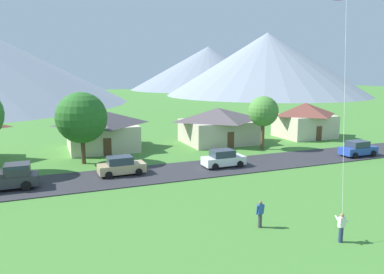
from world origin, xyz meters
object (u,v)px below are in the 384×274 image
Objects in this scene: house_rightmost at (218,125)px; tree_left_of_center at (82,118)px; house_right_center at (305,119)px; watcher_person at (260,214)px; tree_center at (263,112)px; house_left_center at (102,129)px; pickup_truck_charcoal_west_side at (5,177)px; parked_car_tan_mid_east at (121,166)px; parked_car_white_mid_west at (223,159)px; parked_car_blue_west_end at (358,149)px.

tree_left_of_center is at bearing -163.83° from house_rightmost.
watcher_person is (-23.12, -24.86, -1.70)m from house_right_center.
tree_center is at bearing -1.93° from tree_left_of_center.
house_rightmost is 5.59× the size of watcher_person.
house_left_center is 28.59m from house_right_center.
house_right_center is 4.65× the size of watcher_person.
house_left_center reaches higher than watcher_person.
house_left_center is at bearing 66.74° from tree_left_of_center.
tree_center is 28.54m from pickup_truck_charcoal_west_side.
parked_car_tan_mid_east is at bearing 110.81° from watcher_person.
house_right_center is (28.50, -2.23, 0.10)m from house_left_center.
house_rightmost is at bearing 69.55° from watcher_person.
tree_left_of_center is at bearing 178.07° from tree_center.
parked_car_tan_mid_east is at bearing -160.23° from house_right_center.
tree_left_of_center is 4.39× the size of watcher_person.
parked_car_white_mid_west is (-8.32, -5.97, -3.76)m from tree_center.
pickup_truck_charcoal_west_side is (-6.70, -6.66, -3.70)m from tree_left_of_center.
watcher_person is at bearing -67.92° from tree_left_of_center.
tree_left_of_center reaches higher than house_right_center.
tree_center reaches higher than parked_car_white_mid_west.
house_right_center is 30.49m from parked_car_tan_mid_east.
tree_center is at bearing 15.66° from parked_car_tan_mid_east.
watcher_person is at bearing -148.84° from parked_car_blue_west_end.
tree_left_of_center is 10.14m from pickup_truck_charcoal_west_side.
parked_car_white_mid_west is (-18.71, -11.15, -1.71)m from house_right_center.
parked_car_tan_mid_east is at bearing 175.28° from parked_car_blue_west_end.
parked_car_tan_mid_east is at bearing -143.90° from house_rightmost.
house_left_center is at bearing 89.32° from parked_car_tan_mid_east.
parked_car_tan_mid_east is 2.53× the size of watcher_person.
house_rightmost reaches higher than pickup_truck_charcoal_west_side.
parked_car_blue_west_end is 26.15m from parked_car_tan_mid_east.
watcher_person is (-4.40, -13.71, 0.01)m from parked_car_white_mid_west.
house_right_center is 0.83× the size of house_rightmost.
tree_left_of_center reaches higher than pickup_truck_charcoal_west_side.
parked_car_white_mid_west reaches higher than watcher_person.
watcher_person is at bearing -122.87° from tree_center.
parked_car_white_mid_west is at bearing -113.41° from house_rightmost.
house_right_center reaches higher than parked_car_tan_mid_east.
house_right_center reaches higher than watcher_person.
parked_car_blue_west_end is 16.17m from parked_car_white_mid_west.
parked_car_blue_west_end and parked_car_tan_mid_east have the same top height.
pickup_truck_charcoal_west_side reaches higher than parked_car_blue_west_end.
tree_left_of_center is 1.13× the size of tree_center.
parked_car_blue_west_end is at bearing -50.06° from house_rightmost.
house_rightmost is 18.71m from parked_car_tan_mid_east.
house_rightmost is 2.20× the size of parked_car_tan_mid_east.
house_left_center reaches higher than pickup_truck_charcoal_west_side.
house_left_center is 12.63m from parked_car_tan_mid_east.
house_rightmost is 17.20m from parked_car_blue_west_end.
house_right_center is 1.83× the size of parked_car_tan_mid_east.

